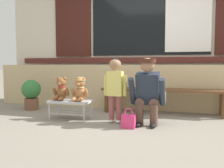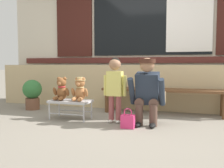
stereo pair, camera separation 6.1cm
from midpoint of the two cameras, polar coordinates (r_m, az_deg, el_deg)
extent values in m
plane|color=gray|center=(3.45, 4.00, -9.88)|extent=(60.00, 60.00, 0.00)
cube|color=tan|center=(4.76, 8.08, -0.75)|extent=(6.29, 0.25, 0.85)
cube|color=beige|center=(5.35, 9.22, 15.26)|extent=(6.42, 0.20, 3.72)
cube|color=#56231E|center=(5.14, 8.90, 5.49)|extent=(5.91, 0.04, 0.12)
cube|color=black|center=(5.22, 9.01, 14.30)|extent=(2.40, 0.03, 1.40)
cube|color=white|center=(5.14, 17.75, 14.29)|extent=(0.86, 0.02, 1.29)
cube|color=#3D1914|center=(5.71, -8.41, 13.45)|extent=(0.84, 0.05, 1.43)
cube|color=brown|center=(4.21, 11.82, -1.54)|extent=(2.10, 0.11, 0.04)
cube|color=brown|center=(4.35, 12.01, -1.35)|extent=(2.10, 0.11, 0.04)
cube|color=brown|center=(4.49, 12.19, -1.18)|extent=(2.10, 0.11, 0.04)
cylinder|color=brown|center=(4.44, -0.80, -4.00)|extent=(0.07, 0.07, 0.40)
cylinder|color=brown|center=(4.70, 0.28, -3.52)|extent=(0.07, 0.07, 0.40)
cylinder|color=brown|center=(4.53, 24.49, -4.24)|extent=(0.07, 0.07, 0.40)
cube|color=#BCBCC1|center=(3.92, -9.10, -3.97)|extent=(0.64, 0.36, 0.04)
cylinder|color=#BCBCC1|center=(3.95, -13.84, -6.18)|extent=(0.02, 0.02, 0.26)
cylinder|color=#BCBCC1|center=(4.21, -11.70, -5.50)|extent=(0.02, 0.02, 0.26)
cylinder|color=#BCBCC1|center=(3.69, -6.07, -6.84)|extent=(0.02, 0.02, 0.26)
cylinder|color=#BCBCC1|center=(3.96, -4.32, -6.04)|extent=(0.02, 0.02, 0.26)
cylinder|color=#BCBCC1|center=(3.82, -10.09, -6.91)|extent=(0.58, 0.02, 0.02)
cylinder|color=#BCBCC1|center=(4.08, -8.12, -6.15)|extent=(0.58, 0.02, 0.02)
ellipsoid|color=brown|center=(3.99, -11.05, -1.99)|extent=(0.17, 0.14, 0.22)
sphere|color=brown|center=(3.97, -11.15, 0.38)|extent=(0.15, 0.15, 0.15)
sphere|color=#AE6E42|center=(3.92, -11.53, 0.15)|extent=(0.06, 0.06, 0.06)
sphere|color=brown|center=(4.00, -11.76, 1.24)|extent=(0.06, 0.06, 0.06)
ellipsoid|color=brown|center=(4.02, -12.63, -1.69)|extent=(0.06, 0.11, 0.16)
ellipsoid|color=brown|center=(3.93, -12.44, -3.22)|extent=(0.06, 0.15, 0.06)
sphere|color=brown|center=(3.95, -10.43, 1.22)|extent=(0.06, 0.06, 0.06)
ellipsoid|color=brown|center=(3.91, -9.85, -1.81)|extent=(0.06, 0.11, 0.16)
ellipsoid|color=brown|center=(3.88, -11.24, -3.30)|extent=(0.06, 0.15, 0.06)
torus|color=red|center=(3.98, -11.10, -0.64)|extent=(0.13, 0.13, 0.02)
ellipsoid|color=#A86B3D|center=(3.85, -6.86, -2.18)|extent=(0.17, 0.14, 0.22)
sphere|color=#A86B3D|center=(3.83, -6.95, 0.28)|extent=(0.15, 0.15, 0.15)
sphere|color=#E1955B|center=(3.78, -7.29, 0.04)|extent=(0.06, 0.06, 0.06)
sphere|color=#A86B3D|center=(3.85, -7.61, 1.18)|extent=(0.06, 0.06, 0.06)
ellipsoid|color=#A86B3D|center=(3.87, -8.54, -1.87)|extent=(0.06, 0.11, 0.16)
ellipsoid|color=#A86B3D|center=(3.78, -8.22, -3.47)|extent=(0.06, 0.15, 0.06)
sphere|color=#A86B3D|center=(3.81, -6.18, 1.15)|extent=(0.06, 0.06, 0.06)
ellipsoid|color=#A86B3D|center=(3.78, -5.54, -1.99)|extent=(0.06, 0.11, 0.16)
ellipsoid|color=#A86B3D|center=(3.74, -6.93, -3.54)|extent=(0.06, 0.15, 0.06)
torus|color=#D6B775|center=(3.84, -6.91, -0.78)|extent=(0.13, 0.13, 0.02)
cylinder|color=#D6B775|center=(3.83, -6.92, 0.90)|extent=(0.17, 0.17, 0.01)
cylinder|color=#D6B775|center=(3.83, -6.93, 1.24)|extent=(0.10, 0.10, 0.04)
cylinder|color=#994C4C|center=(3.66, 0.31, -5.49)|extent=(0.08, 0.08, 0.36)
ellipsoid|color=silver|center=(3.68, 0.22, -8.53)|extent=(0.07, 0.12, 0.05)
cylinder|color=#994C4C|center=(3.63, 1.98, -5.58)|extent=(0.08, 0.08, 0.36)
ellipsoid|color=silver|center=(3.65, 1.89, -8.64)|extent=(0.07, 0.12, 0.05)
cube|color=#DBD166|center=(3.60, 1.15, 0.11)|extent=(0.22, 0.15, 0.36)
cylinder|color=#DBD166|center=(3.65, -1.03, -0.30)|extent=(0.06, 0.06, 0.30)
cylinder|color=#DBD166|center=(3.57, 3.39, -0.42)|extent=(0.06, 0.06, 0.30)
sphere|color=#9E7051|center=(3.59, 1.16, 4.57)|extent=(0.17, 0.17, 0.17)
sphere|color=black|center=(3.60, 1.21, 4.89)|extent=(0.16, 0.16, 0.16)
cylinder|color=brown|center=(3.53, 6.77, -7.07)|extent=(0.11, 0.11, 0.30)
cylinder|color=brown|center=(3.63, 7.21, -4.01)|extent=(0.13, 0.32, 0.13)
ellipsoid|color=black|center=(3.48, 6.50, -9.26)|extent=(0.09, 0.20, 0.06)
cylinder|color=brown|center=(3.50, 10.02, -7.21)|extent=(0.11, 0.11, 0.30)
cylinder|color=brown|center=(3.60, 10.35, -4.12)|extent=(0.13, 0.32, 0.13)
ellipsoid|color=black|center=(3.44, 9.81, -9.43)|extent=(0.09, 0.20, 0.06)
cube|color=#232D3D|center=(3.56, 8.74, -0.95)|extent=(0.32, 0.30, 0.47)
cylinder|color=#232D3D|center=(3.51, 5.08, -1.66)|extent=(0.08, 0.28, 0.40)
cylinder|color=#232D3D|center=(3.44, 11.93, -1.86)|extent=(0.08, 0.28, 0.40)
sphere|color=#9E7051|center=(3.48, 8.62, 4.36)|extent=(0.20, 0.20, 0.20)
cylinder|color=#422319|center=(3.48, 8.63, 5.27)|extent=(0.23, 0.23, 0.06)
cube|color=brown|center=(3.64, 11.89, -3.09)|extent=(0.10, 0.22, 0.16)
cube|color=#E53370|center=(3.37, 4.20, -8.64)|extent=(0.18, 0.11, 0.18)
torus|color=#E53370|center=(3.34, 4.21, -6.56)|extent=(0.11, 0.01, 0.11)
cylinder|color=brown|center=(4.97, -17.54, -4.35)|extent=(0.26, 0.26, 0.22)
sphere|color=#337038|center=(4.93, -17.62, -1.14)|extent=(0.36, 0.36, 0.36)
camera|label=1|loc=(0.03, -89.56, 0.03)|focal=39.58mm
camera|label=2|loc=(0.03, 90.44, -0.03)|focal=39.58mm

